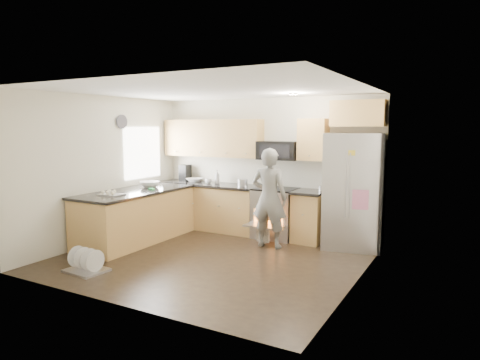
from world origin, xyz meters
The scene contains 8 objects.
ground centered at (0.00, 0.00, 0.00)m, with size 4.50×4.50×0.00m, color black.
room_shell centered at (-0.04, 0.02, 1.67)m, with size 4.54×4.04×2.62m.
back_cabinet_run centered at (-0.59, 1.75, 0.96)m, with size 4.45×0.64×2.50m.
peninsula centered at (-1.75, 0.25, 0.46)m, with size 0.96×2.36×1.04m.
stove_range centered at (0.35, 1.69, 0.68)m, with size 0.76×0.97×1.79m.
refrigerator centered at (1.77, 1.70, 0.98)m, with size 1.07×0.90×1.95m.
person centered at (0.52, 1.04, 0.85)m, with size 0.62×0.41×1.71m, color gray.
dish_rack centered at (-1.24, -1.36, 0.09)m, with size 0.59×0.48×0.34m.
Camera 1 is at (3.53, -5.48, 2.05)m, focal length 32.00 mm.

